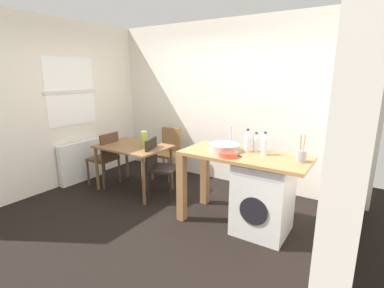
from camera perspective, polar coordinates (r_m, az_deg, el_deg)
ground_plane at (r=3.89m, az=-6.34°, el=-14.48°), size 5.46×5.46×0.00m
wall_back at (r=4.92m, az=6.30°, el=8.09°), size 4.60×0.10×2.70m
wall_window_side at (r=5.10m, az=-26.00°, el=7.01°), size 0.12×3.80×2.70m
wall_counter_side at (r=2.67m, az=31.36°, el=1.23°), size 0.10×3.80×2.70m
radiator at (r=5.34m, az=-21.44°, el=-3.30°), size 0.10×0.80×0.70m
dining_table at (r=4.60m, az=-11.67°, el=-1.48°), size 1.10×0.76×0.74m
chair_person_seat at (r=4.96m, az=-16.88°, el=-2.29°), size 0.42×0.42×0.90m
chair_opposite at (r=4.35m, az=-6.79°, el=-4.05°), size 0.50×0.50×0.90m
chair_spare_by_wall at (r=5.14m, az=-4.81°, el=-1.18°), size 0.43×0.43×0.90m
kitchen_counter at (r=3.54m, az=7.12°, el=-3.99°), size 1.50×0.68×0.92m
washing_machine at (r=3.49m, az=14.06°, el=-10.40°), size 0.60×0.61×0.86m
sink_basin at (r=3.50m, az=6.46°, el=-0.69°), size 0.38×0.38×0.09m
tap at (r=3.64m, az=7.77°, el=1.36°), size 0.02×0.02×0.28m
bottle_tall_green at (r=3.50m, az=11.06°, el=0.52°), size 0.08×0.08×0.28m
bottle_squat_brown at (r=3.52m, az=12.70°, el=0.21°), size 0.08×0.08×0.24m
bottle_clear_small at (r=3.41m, az=14.36°, el=-0.07°), size 0.08×0.08×0.28m
mixing_bowl at (r=3.27m, az=7.24°, el=-1.98°), size 0.22×0.22×0.06m
utensil_crock at (r=3.26m, az=21.04°, el=-2.19°), size 0.11×0.11×0.30m
vase at (r=4.52m, az=-9.55°, el=1.11°), size 0.09×0.09×0.23m
scissors at (r=3.34m, az=8.94°, el=-2.23°), size 0.15×0.06×0.01m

